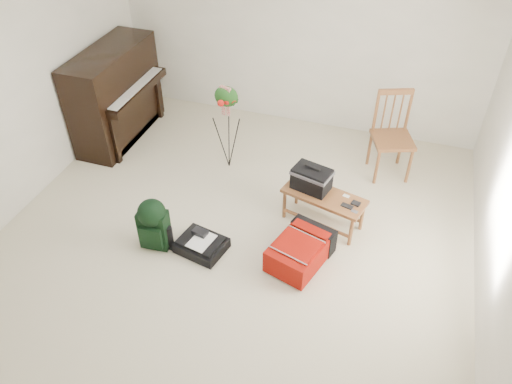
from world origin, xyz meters
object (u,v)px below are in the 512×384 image
(red_suitcase, at_px, (301,247))
(black_duffel, at_px, (201,244))
(dining_chair, at_px, (393,136))
(bench, at_px, (314,186))
(green_backpack, at_px, (153,222))
(piano, at_px, (117,96))
(flower_stand, at_px, (228,128))

(red_suitcase, height_order, black_duffel, red_suitcase)
(dining_chair, height_order, black_duffel, dining_chair)
(dining_chair, bearing_deg, black_duffel, -151.09)
(dining_chair, bearing_deg, red_suitcase, -131.23)
(black_duffel, bearing_deg, red_suitcase, 23.08)
(bench, distance_m, green_backpack, 1.75)
(piano, xyz_separation_m, black_duffel, (1.93, -1.72, -0.53))
(piano, height_order, red_suitcase, piano)
(flower_stand, bearing_deg, dining_chair, 30.59)
(piano, height_order, black_duffel, piano)
(bench, height_order, flower_stand, flower_stand)
(green_backpack, bearing_deg, piano, 123.60)
(bench, relative_size, dining_chair, 0.90)
(green_backpack, height_order, flower_stand, flower_stand)
(bench, bearing_deg, piano, 177.67)
(piano, xyz_separation_m, bench, (2.92, -0.89, -0.11))
(green_backpack, bearing_deg, red_suitcase, 6.22)
(piano, distance_m, black_duffel, 2.63)
(black_duffel, bearing_deg, green_backpack, -158.10)
(dining_chair, xyz_separation_m, black_duffel, (-1.70, -2.02, -0.45))
(piano, xyz_separation_m, red_suitcase, (2.96, -1.50, -0.44))
(red_suitcase, bearing_deg, green_backpack, -152.12)
(green_backpack, relative_size, flower_stand, 0.52)
(bench, xyz_separation_m, black_duffel, (-1.00, -0.83, -0.42))
(dining_chair, relative_size, red_suitcase, 1.33)
(red_suitcase, distance_m, flower_stand, 1.86)
(piano, distance_m, red_suitcase, 3.35)
(bench, height_order, green_backpack, bench)
(red_suitcase, height_order, green_backpack, green_backpack)
(black_duffel, distance_m, green_backpack, 0.56)
(dining_chair, distance_m, red_suitcase, 1.96)
(bench, bearing_deg, flower_stand, 166.61)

